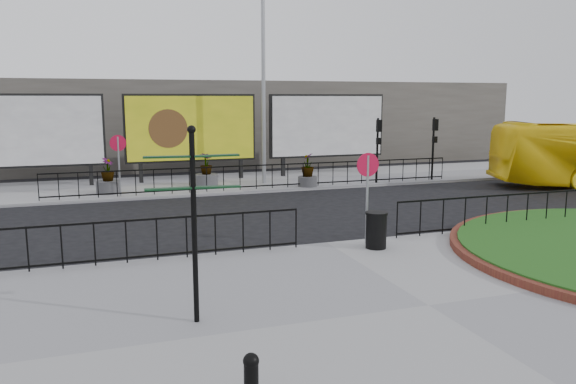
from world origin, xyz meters
name	(u,v)px	position (x,y,z in m)	size (l,w,h in m)	color
ground	(326,247)	(0.00, 0.00, 0.00)	(90.00, 90.00, 0.00)	black
pavement_near	(428,308)	(0.00, -5.00, 0.06)	(30.00, 10.00, 0.12)	gray
pavement_far	(228,183)	(0.00, 12.00, 0.06)	(44.00, 6.00, 0.12)	gray
railing_near_left	(95,244)	(-6.00, -0.30, 0.67)	(10.00, 0.10, 1.10)	black
railing_near_right	(527,210)	(6.50, -0.30, 0.67)	(9.00, 0.10, 1.10)	black
railing_far	(264,177)	(1.00, 9.30, 0.67)	(18.00, 0.10, 1.10)	black
speed_sign_far	(118,152)	(-5.00, 9.40, 1.92)	(0.64, 0.07, 2.47)	gray
speed_sign_near	(367,178)	(1.00, -0.40, 1.92)	(0.64, 0.07, 2.47)	gray
billboard_left	(30,131)	(-8.50, 12.97, 2.60)	(6.20, 0.31, 4.10)	black
billboard_mid	(191,129)	(-1.50, 12.97, 2.60)	(6.20, 0.31, 4.10)	black
billboard_right	(327,126)	(5.50, 12.97, 2.60)	(6.20, 0.31, 4.10)	black
lamp_post	(264,80)	(1.51, 11.00, 4.83)	(0.74, 0.18, 9.23)	gray
signal_pole_a	(378,140)	(6.50, 9.34, 2.10)	(0.22, 0.26, 3.00)	black
signal_pole_b	(434,139)	(9.50, 9.34, 2.10)	(0.22, 0.26, 3.00)	black
building_backdrop	(191,122)	(0.00, 22.00, 2.50)	(40.00, 10.00, 5.00)	#5F5953
fingerpost_sign	(194,206)	(-4.33, -4.33, 2.21)	(1.62, 0.36, 3.46)	black
bollard	(251,375)	(-4.11, -7.20, 0.48)	(0.21, 0.21, 0.66)	black
litter_bin	(376,230)	(1.01, -0.95, 0.61)	(0.58, 0.58, 0.97)	black
planter_a	(108,181)	(-5.43, 10.39, 0.65)	(0.98, 0.98, 1.48)	#4C4C4F
planter_b	(206,175)	(-1.20, 11.00, 0.63)	(1.02, 1.02, 1.49)	#4C4C4F
planter_c	(308,173)	(3.05, 9.42, 0.73)	(0.85, 0.85, 1.48)	#4C4C4F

